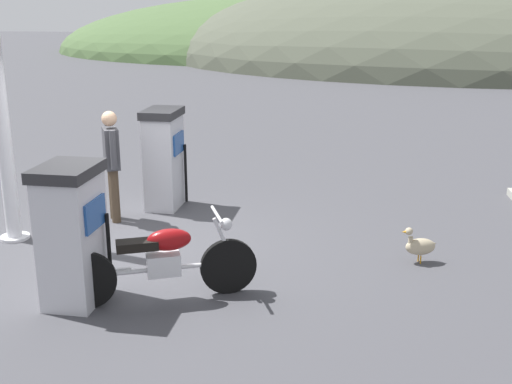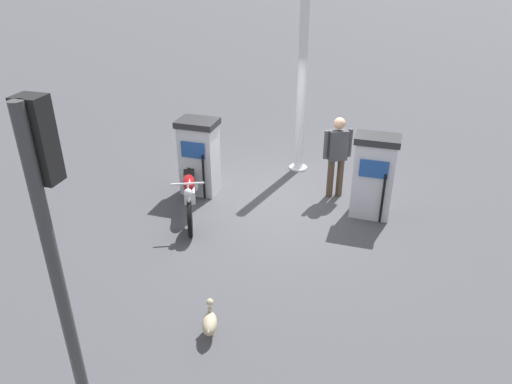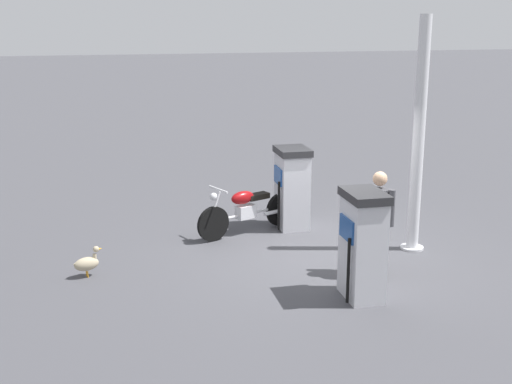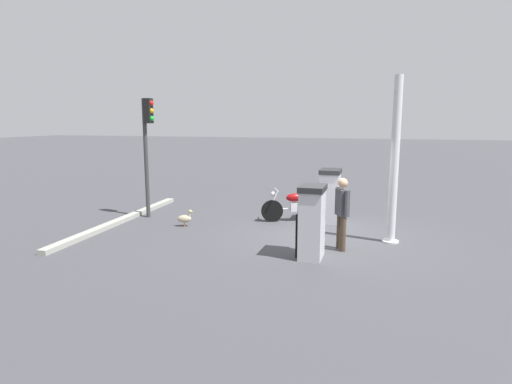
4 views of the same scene
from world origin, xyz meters
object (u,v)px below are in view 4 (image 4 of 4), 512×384
at_px(fuel_pump_far, 312,221).
at_px(attendant_person, 342,209).
at_px(wandering_duck, 185,218).
at_px(roadside_traffic_light, 147,137).
at_px(fuel_pump_near, 330,195).
at_px(canopy_support_pole, 394,164).
at_px(motorcycle_near_pump, 297,206).

bearing_deg(fuel_pump_far, attendant_person, -127.02).
relative_size(wandering_duck, roadside_traffic_light, 0.13).
xyz_separation_m(fuel_pump_near, roadside_traffic_light, (5.29, 0.91, 1.65)).
xyz_separation_m(fuel_pump_near, wandering_duck, (3.79, 1.66, -0.55)).
xyz_separation_m(roadside_traffic_light, canopy_support_pole, (-6.95, 0.78, -0.54)).
height_order(fuel_pump_near, fuel_pump_far, fuel_pump_far).
bearing_deg(motorcycle_near_pump, wandering_duck, 27.43).
bearing_deg(canopy_support_pole, motorcycle_near_pump, -30.52).
bearing_deg(canopy_support_pole, fuel_pump_far, 45.78).
xyz_separation_m(fuel_pump_near, fuel_pump_far, (-0.00, 3.39, 0.02)).
distance_m(fuel_pump_far, wandering_duck, 4.21).
relative_size(fuel_pump_near, canopy_support_pole, 0.39).
height_order(motorcycle_near_pump, wandering_duck, motorcycle_near_pump).
xyz_separation_m(fuel_pump_near, motorcycle_near_pump, (0.92, 0.17, -0.32)).
bearing_deg(fuel_pump_near, roadside_traffic_light, 9.75).
xyz_separation_m(motorcycle_near_pump, attendant_person, (-1.48, 2.48, 0.48)).
height_order(fuel_pump_far, wandering_duck, fuel_pump_far).
bearing_deg(motorcycle_near_pump, roadside_traffic_light, 9.64).
height_order(fuel_pump_near, attendant_person, attendant_person).
bearing_deg(canopy_support_pole, attendant_person, 41.19).
bearing_deg(wandering_duck, canopy_support_pole, 179.71).
xyz_separation_m(motorcycle_near_pump, canopy_support_pole, (-2.58, 1.52, 1.43)).
distance_m(fuel_pump_far, roadside_traffic_light, 6.07).
distance_m(attendant_person, wandering_duck, 4.52).
height_order(fuel_pump_near, wandering_duck, fuel_pump_near).
bearing_deg(roadside_traffic_light, attendant_person, 163.44).
bearing_deg(canopy_support_pole, wandering_duck, -0.29).
height_order(attendant_person, roadside_traffic_light, roadside_traffic_light).
bearing_deg(fuel_pump_far, motorcycle_near_pump, -74.16).
bearing_deg(canopy_support_pole, roadside_traffic_light, -6.38).
relative_size(motorcycle_near_pump, wandering_duck, 4.29).
bearing_deg(attendant_person, roadside_traffic_light, -16.56).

